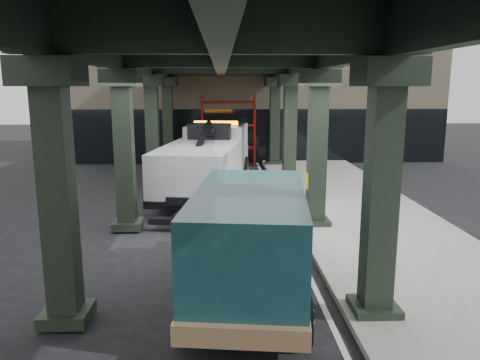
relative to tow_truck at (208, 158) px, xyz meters
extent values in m
plane|color=black|center=(0.97, -7.16, -1.51)|extent=(90.00, 90.00, 0.00)
cube|color=gray|center=(5.47, -5.16, -1.43)|extent=(5.00, 40.00, 0.15)
cube|color=silver|center=(2.67, -5.16, -1.50)|extent=(0.12, 38.00, 0.01)
cube|color=black|center=(3.57, -11.16, 0.99)|extent=(0.55, 0.55, 5.00)
cube|color=black|center=(3.57, -11.16, 3.24)|extent=(1.10, 1.10, 0.50)
cube|color=black|center=(3.57, -11.16, -1.33)|extent=(0.90, 0.90, 0.24)
cube|color=black|center=(3.57, -5.16, 0.99)|extent=(0.55, 0.55, 5.00)
cube|color=black|center=(3.57, -5.16, 3.24)|extent=(1.10, 1.10, 0.50)
cube|color=black|center=(3.57, -5.16, -1.33)|extent=(0.90, 0.90, 0.24)
cube|color=black|center=(3.57, 0.84, 0.99)|extent=(0.55, 0.55, 5.00)
cube|color=black|center=(3.57, 0.84, 3.24)|extent=(1.10, 1.10, 0.50)
cube|color=black|center=(3.57, 0.84, -1.33)|extent=(0.90, 0.90, 0.24)
cube|color=black|center=(3.57, 6.84, 0.99)|extent=(0.55, 0.55, 5.00)
cube|color=black|center=(3.57, 6.84, 3.24)|extent=(1.10, 1.10, 0.50)
cube|color=black|center=(3.57, 6.84, -1.33)|extent=(0.90, 0.90, 0.24)
cube|color=black|center=(-2.43, -11.16, 0.99)|extent=(0.55, 0.55, 5.00)
cube|color=black|center=(-2.43, -11.16, 3.24)|extent=(1.10, 1.10, 0.50)
cube|color=black|center=(-2.43, -11.16, -1.33)|extent=(0.90, 0.90, 0.24)
cube|color=black|center=(-2.43, -5.16, 0.99)|extent=(0.55, 0.55, 5.00)
cube|color=black|center=(-2.43, -5.16, 3.24)|extent=(1.10, 1.10, 0.50)
cube|color=black|center=(-2.43, -5.16, -1.33)|extent=(0.90, 0.90, 0.24)
cube|color=black|center=(-2.43, 0.84, 0.99)|extent=(0.55, 0.55, 5.00)
cube|color=black|center=(-2.43, 0.84, 3.24)|extent=(1.10, 1.10, 0.50)
cube|color=black|center=(-2.43, 0.84, -1.33)|extent=(0.90, 0.90, 0.24)
cube|color=black|center=(-2.43, 6.84, 0.99)|extent=(0.55, 0.55, 5.00)
cube|color=black|center=(-2.43, 6.84, 3.24)|extent=(1.10, 1.10, 0.50)
cube|color=black|center=(-2.43, 6.84, -1.33)|extent=(0.90, 0.90, 0.24)
cube|color=black|center=(3.57, -5.16, 4.04)|extent=(0.35, 32.00, 1.10)
cube|color=black|center=(-2.43, -5.16, 4.04)|extent=(0.35, 32.00, 1.10)
cube|color=black|center=(0.57, -5.16, 4.04)|extent=(0.35, 32.00, 1.10)
cube|color=black|center=(0.57, -5.16, 4.74)|extent=(7.40, 32.00, 0.30)
cube|color=#C6B793|center=(2.97, 12.84, 2.49)|extent=(22.00, 10.00, 8.00)
cylinder|color=red|center=(-0.53, 7.74, 0.49)|extent=(0.08, 0.08, 4.00)
cylinder|color=red|center=(-0.53, 6.94, 0.49)|extent=(0.08, 0.08, 4.00)
cylinder|color=red|center=(2.47, 7.74, 0.49)|extent=(0.08, 0.08, 4.00)
cylinder|color=red|center=(2.47, 6.94, 0.49)|extent=(0.08, 0.08, 4.00)
cylinder|color=red|center=(0.97, 7.74, -0.51)|extent=(3.00, 0.08, 0.08)
cylinder|color=red|center=(0.97, 7.74, 0.79)|extent=(3.00, 0.08, 0.08)
cylinder|color=red|center=(0.97, 7.74, 2.09)|extent=(3.00, 0.08, 0.08)
cube|color=black|center=(-0.09, -0.57, -0.73)|extent=(2.39, 8.43, 0.28)
cube|color=silver|center=(0.35, 2.24, 0.22)|extent=(3.00, 3.05, 2.01)
cube|color=silver|center=(0.53, 3.39, -0.34)|extent=(2.71, 1.17, 1.00)
cube|color=black|center=(0.39, 2.51, 0.78)|extent=(2.65, 1.81, 0.95)
cube|color=silver|center=(-0.29, -1.84, 0.00)|extent=(3.50, 5.92, 1.56)
cube|color=orange|center=(0.31, 2.02, 1.34)|extent=(2.03, 0.62, 0.18)
cube|color=black|center=(0.06, 0.36, 1.11)|extent=(1.87, 0.94, 0.67)
cylinder|color=black|center=(-0.25, -1.62, 0.84)|extent=(0.87, 3.89, 1.49)
cube|color=black|center=(-0.73, -4.65, -1.12)|extent=(0.57, 1.59, 0.20)
cube|color=black|center=(-0.85, -5.42, -1.17)|extent=(1.81, 0.55, 0.20)
cylinder|color=black|center=(-0.81, 2.76, -0.89)|extent=(0.57, 1.27, 1.23)
cylinder|color=silver|center=(-0.81, 2.76, -0.89)|extent=(0.53, 0.73, 0.67)
cylinder|color=black|center=(1.61, 2.38, -0.89)|extent=(0.57, 1.27, 1.23)
cylinder|color=silver|center=(1.61, 2.38, -0.89)|extent=(0.53, 0.73, 0.67)
cylinder|color=black|center=(-1.38, -0.88, -0.89)|extent=(0.57, 1.27, 1.23)
cylinder|color=silver|center=(-1.38, -0.88, -0.89)|extent=(0.53, 0.73, 0.67)
cylinder|color=black|center=(1.04, -1.26, -0.89)|extent=(0.57, 1.27, 1.23)
cylinder|color=silver|center=(1.04, -1.26, -0.89)|extent=(0.53, 0.73, 0.67)
cylinder|color=black|center=(-1.60, -2.31, -0.89)|extent=(0.57, 1.27, 1.23)
cylinder|color=silver|center=(-1.60, -2.31, -0.89)|extent=(0.53, 0.73, 0.67)
cylinder|color=black|center=(0.82, -2.69, -0.89)|extent=(0.57, 1.27, 1.23)
cylinder|color=silver|center=(0.82, -2.69, -0.89)|extent=(0.53, 0.73, 0.67)
cube|color=#123D42|center=(1.49, -7.55, -0.51)|extent=(2.26, 1.39, 0.94)
cube|color=#123D42|center=(1.15, -10.41, -0.09)|extent=(2.73, 4.93, 2.04)
cube|color=#94704B|center=(1.20, -9.99, -0.93)|extent=(2.91, 6.08, 0.37)
cube|color=black|center=(1.44, -7.97, 0.32)|extent=(2.08, 0.69, 0.87)
cube|color=black|center=(1.18, -10.09, 0.43)|extent=(2.65, 4.00, 0.58)
cube|color=silver|center=(1.55, -7.00, -0.93)|extent=(2.09, 0.37, 0.31)
cylinder|color=black|center=(0.44, -7.48, -1.07)|extent=(0.39, 0.91, 0.88)
cylinder|color=silver|center=(0.44, -7.48, -1.07)|extent=(0.39, 0.52, 0.48)
cylinder|color=black|center=(2.52, -7.73, -1.07)|extent=(0.39, 0.91, 0.88)
cylinder|color=silver|center=(2.52, -7.73, -1.07)|extent=(0.39, 0.52, 0.48)
cylinder|color=black|center=(-0.07, -11.84, -1.07)|extent=(0.39, 0.91, 0.88)
cylinder|color=silver|center=(-0.07, -11.84, -1.07)|extent=(0.39, 0.52, 0.48)
cylinder|color=black|center=(2.00, -12.09, -1.07)|extent=(0.39, 0.91, 0.88)
cylinder|color=silver|center=(2.00, -12.09, -1.07)|extent=(0.39, 0.52, 0.48)
camera|label=1|loc=(0.59, -19.62, 2.99)|focal=35.00mm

